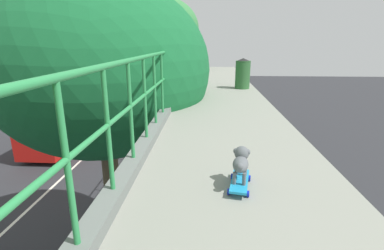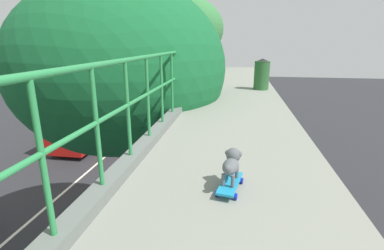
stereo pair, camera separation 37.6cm
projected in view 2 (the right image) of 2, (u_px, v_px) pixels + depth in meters
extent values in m
cylinder|color=#2C8E4B|center=(43.00, 162.00, 1.86)|extent=(0.04, 0.04, 1.12)
cylinder|color=#2C8E4B|center=(97.00, 129.00, 2.57)|extent=(0.04, 0.04, 1.12)
cylinder|color=#2C8E4B|center=(128.00, 110.00, 3.28)|extent=(0.04, 0.04, 1.12)
cylinder|color=#2C8E4B|center=(148.00, 98.00, 3.99)|extent=(0.04, 0.04, 1.12)
cylinder|color=#2C8E4B|center=(162.00, 89.00, 4.70)|extent=(0.04, 0.04, 1.12)
cylinder|color=#2C8E4B|center=(172.00, 83.00, 5.40)|extent=(0.04, 0.04, 1.12)
cylinder|color=#2C8E4B|center=(180.00, 78.00, 6.11)|extent=(0.04, 0.04, 1.12)
cylinder|color=#2C8E4B|center=(186.00, 74.00, 6.82)|extent=(0.04, 0.04, 1.12)
cylinder|color=#2C8E4B|center=(191.00, 71.00, 7.53)|extent=(0.04, 0.04, 1.12)
cylinder|color=#2C8E4B|center=(195.00, 69.00, 8.24)|extent=(0.04, 0.04, 1.12)
cylinder|color=#2C8E4B|center=(199.00, 67.00, 8.94)|extent=(0.04, 0.04, 1.12)
cylinder|color=#2C8E4B|center=(202.00, 65.00, 9.65)|extent=(0.04, 0.04, 1.12)
cylinder|color=#2C8E4B|center=(205.00, 63.00, 10.36)|extent=(0.04, 0.04, 1.12)
cylinder|color=#2C8E4B|center=(207.00, 62.00, 11.07)|extent=(0.04, 0.04, 1.12)
cylinder|color=#2C8E4B|center=(209.00, 61.00, 11.78)|extent=(0.04, 0.04, 1.12)
cylinder|color=#2C8E4B|center=(211.00, 59.00, 12.48)|extent=(0.04, 0.04, 1.12)
cylinder|color=#2C8E4B|center=(212.00, 59.00, 13.19)|extent=(0.04, 0.04, 1.12)
cylinder|color=#2C8E4B|center=(214.00, 58.00, 13.90)|extent=(0.04, 0.04, 1.12)
cylinder|color=#2C8E4B|center=(215.00, 57.00, 14.61)|extent=(0.04, 0.04, 1.12)
cylinder|color=#2C8E4B|center=(216.00, 56.00, 15.32)|extent=(0.04, 0.04, 1.12)
cube|color=red|center=(103.00, 113.00, 21.83)|extent=(2.40, 10.97, 2.78)
cube|color=black|center=(102.00, 106.00, 21.69)|extent=(2.42, 10.09, 0.70)
cylinder|color=black|center=(135.00, 116.00, 25.62)|extent=(0.28, 0.96, 0.96)
cylinder|color=black|center=(111.00, 115.00, 25.98)|extent=(0.28, 0.96, 0.96)
cylinder|color=black|center=(100.00, 141.00, 19.13)|extent=(0.28, 0.96, 0.96)
cylinder|color=black|center=(69.00, 139.00, 19.49)|extent=(0.28, 0.96, 0.96)
cylinder|color=#4B422E|center=(129.00, 194.00, 8.96)|extent=(0.48, 0.48, 4.61)
ellipsoid|color=#176232|center=(120.00, 68.00, 7.86)|extent=(5.82, 5.82, 4.73)
cylinder|color=#4C412B|center=(189.00, 103.00, 17.67)|extent=(0.56, 0.56, 6.51)
ellipsoid|color=#387E41|center=(189.00, 29.00, 16.44)|extent=(4.03, 4.03, 3.46)
cube|color=#1D91C8|center=(230.00, 183.00, 2.85)|extent=(0.25, 0.54, 0.02)
cylinder|color=#0E1FA6|center=(242.00, 181.00, 2.99)|extent=(0.03, 0.07, 0.06)
cylinder|color=#0E1FA6|center=(225.00, 178.00, 3.05)|extent=(0.03, 0.07, 0.06)
cylinder|color=#0E1FA6|center=(236.00, 197.00, 2.68)|extent=(0.03, 0.07, 0.06)
cylinder|color=#0E1FA6|center=(217.00, 193.00, 2.74)|extent=(0.03, 0.07, 0.06)
cylinder|color=#595E62|center=(237.00, 172.00, 2.92)|extent=(0.04, 0.04, 0.13)
cylinder|color=#595E62|center=(228.00, 171.00, 2.95)|extent=(0.04, 0.04, 0.13)
cylinder|color=#595E62|center=(233.00, 181.00, 2.73)|extent=(0.04, 0.04, 0.13)
cylinder|color=#595E62|center=(223.00, 180.00, 2.76)|extent=(0.04, 0.04, 0.13)
ellipsoid|color=#595E62|center=(231.00, 166.00, 2.81)|extent=(0.20, 0.31, 0.14)
sphere|color=#595E62|center=(233.00, 155.00, 2.90)|extent=(0.15, 0.15, 0.15)
ellipsoid|color=#515B5D|center=(235.00, 154.00, 2.97)|extent=(0.06, 0.08, 0.05)
sphere|color=#595E62|center=(239.00, 154.00, 2.88)|extent=(0.06, 0.06, 0.06)
sphere|color=#595E62|center=(228.00, 153.00, 2.91)|extent=(0.06, 0.06, 0.06)
sphere|color=#595E62|center=(228.00, 168.00, 2.66)|extent=(0.07, 0.07, 0.07)
cylinder|color=#2D6130|center=(262.00, 75.00, 8.77)|extent=(0.46, 0.46, 0.87)
cone|color=black|center=(263.00, 60.00, 8.64)|extent=(0.47, 0.47, 0.10)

